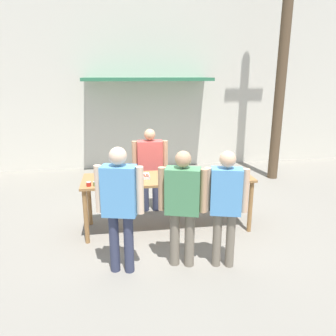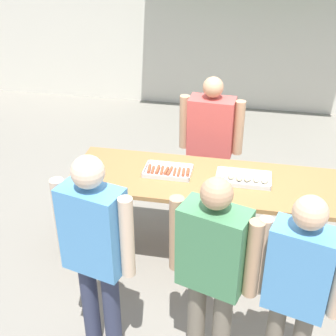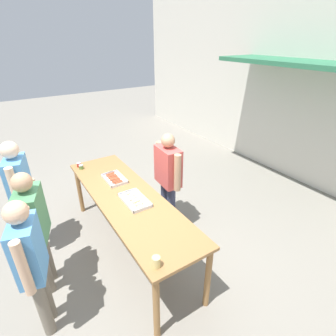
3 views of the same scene
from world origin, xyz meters
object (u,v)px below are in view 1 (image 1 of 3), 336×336
condiment_jar_ketchup (96,184)px  person_customer_waiting_in_line (183,200)px  person_server_behind_table (150,164)px  utility_pole (286,26)px  food_tray_sausages (136,177)px  person_customer_holding_hotdog (120,200)px  beer_cup (247,175)px  person_customer_with_cup (226,200)px  condiment_jar_mustard (89,184)px  food_tray_buns (178,175)px

condiment_jar_ketchup → person_customer_waiting_in_line: 1.45m
person_server_behind_table → person_customer_waiting_in_line: size_ratio=0.98×
condiment_jar_ketchup → utility_pole: utility_pole is taller
food_tray_sausages → person_customer_holding_hotdog: person_customer_holding_hotdog is taller
beer_cup → person_server_behind_table: (-1.45, 1.07, -0.04)m
condiment_jar_ketchup → person_customer_waiting_in_line: bearing=-36.7°
person_customer_with_cup → condiment_jar_ketchup: bearing=-14.4°
beer_cup → person_customer_holding_hotdog: person_customer_holding_hotdog is taller
beer_cup → person_customer_holding_hotdog: size_ratio=0.07×
condiment_jar_ketchup → utility_pole: (4.17, 2.67, 2.62)m
food_tray_sausages → utility_pole: (3.54, 2.36, 2.64)m
person_customer_with_cup → person_customer_waiting_in_line: size_ratio=1.00×
food_tray_sausages → condiment_jar_ketchup: size_ratio=5.96×
condiment_jar_mustard → person_customer_waiting_in_line: bearing=-34.3°
person_server_behind_table → person_customer_holding_hotdog: bearing=-102.4°
condiment_jar_ketchup → person_customer_holding_hotdog: (0.35, -0.89, 0.06)m
food_tray_sausages → person_server_behind_table: bearing=68.4°
food_tray_buns → person_server_behind_table: 0.85m
food_tray_buns → person_customer_waiting_in_line: bearing=-97.1°
person_server_behind_table → person_customer_holding_hotdog: size_ratio=0.94×
utility_pole → condiment_jar_mustard: bearing=-148.0°
person_server_behind_table → utility_pole: 4.48m
food_tray_buns → beer_cup: bearing=-16.2°
utility_pole → food_tray_buns: bearing=-140.5°
person_customer_with_cup → utility_pole: bearing=-108.9°
person_customer_waiting_in_line → utility_pole: size_ratio=0.23×
beer_cup → person_server_behind_table: 1.80m
condiment_jar_ketchup → utility_pole: bearing=32.6°
food_tray_sausages → utility_pole: utility_pole is taller
person_customer_with_cup → utility_pole: 5.10m
food_tray_buns → person_server_behind_table: (-0.38, 0.76, -0.01)m
food_tray_buns → person_customer_with_cup: 1.34m
person_server_behind_table → person_customer_waiting_in_line: (0.23, -1.93, 0.02)m
condiment_jar_ketchup → person_server_behind_table: 1.41m
condiment_jar_mustard → beer_cup: beer_cup is taller
person_customer_holding_hotdog → utility_pole: size_ratio=0.24×
person_customer_with_cup → food_tray_sausages: bearing=-34.6°
condiment_jar_mustard → condiment_jar_ketchup: 0.10m
condiment_jar_ketchup → beer_cup: size_ratio=0.63×
food_tray_buns → utility_pole: bearing=39.5°
person_customer_with_cup → condiment_jar_mustard: bearing=-12.9°
food_tray_buns → beer_cup: size_ratio=4.22×
food_tray_buns → beer_cup: 1.11m
condiment_jar_mustard → beer_cup: size_ratio=0.63×
food_tray_sausages → person_customer_with_cup: size_ratio=0.27×
food_tray_buns → person_customer_with_cup: person_customer_with_cup is taller
condiment_jar_mustard → condiment_jar_ketchup: bearing=3.2°
food_tray_sausages → person_customer_holding_hotdog: (-0.27, -1.20, 0.08)m
person_customer_with_cup → person_server_behind_table: bearing=-53.8°
food_tray_sausages → condiment_jar_ketchup: bearing=-153.7°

